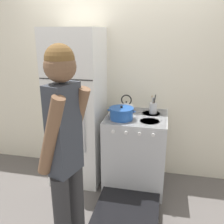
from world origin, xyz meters
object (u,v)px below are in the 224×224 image
person (66,154)px  stove_range (135,153)px  refrigerator (77,108)px  dutch_oven_pot (121,113)px  tea_kettle (126,107)px  utensil_jar (153,108)px

person → stove_range: bearing=-0.5°
refrigerator → person: (0.37, -1.26, 0.07)m
stove_range → dutch_oven_pot: dutch_oven_pot is taller
stove_range → refrigerator: bearing=174.8°
tea_kettle → utensil_jar: utensil_jar is taller
refrigerator → person: bearing=-73.6°
dutch_oven_pot → tea_kettle: 0.27m
refrigerator → utensil_jar: (0.91, 0.11, 0.03)m
stove_range → dutch_oven_pot: (-0.16, -0.10, 0.52)m
refrigerator → tea_kettle: size_ratio=8.81×
dutch_oven_pot → utensil_jar: (0.33, 0.28, 0.00)m
stove_range → utensil_jar: bearing=45.7°
tea_kettle → person: person is taller
refrigerator → dutch_oven_pot: (0.58, -0.17, 0.03)m
tea_kettle → person: 1.39m
dutch_oven_pot → refrigerator: bearing=164.1°
utensil_jar → tea_kettle: bearing=-178.8°
dutch_oven_pot → utensil_jar: utensil_jar is taller
refrigerator → utensil_jar: 0.92m
refrigerator → tea_kettle: bearing=10.0°
refrigerator → stove_range: (0.74, -0.07, -0.49)m
refrigerator → person: size_ratio=1.06×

